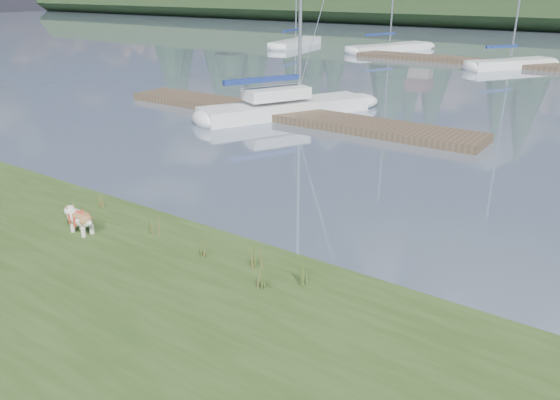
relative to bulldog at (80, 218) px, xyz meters
The scene contains 15 objects.
ground 33.22m from the bulldog, 88.67° to the left, with size 200.00×200.00×0.00m, color slate.
bulldog is the anchor object (origin of this frame).
sailboat_main 13.46m from the bulldog, 103.70° to the left, with size 5.16×8.12×11.96m.
dock_near 12.63m from the bulldog, 104.81° to the left, with size 16.00×2.00×0.30m, color #4C3D2C.
dock_far 33.32m from the bulldog, 85.23° to the left, with size 26.00×2.20×0.30m, color #4C3D2C.
sailboat_bg_0 40.79m from the bulldog, 116.50° to the left, with size 2.94×8.74×12.38m.
sailboat_bg_1 38.62m from the bulldog, 103.97° to the left, with size 4.99×8.99×13.28m.
sailboat_bg_2 32.75m from the bulldog, 87.94° to the left, with size 5.16×6.67×10.78m.
weed_0 1.51m from the bulldog, 30.45° to the left, with size 0.17×0.14×0.54m.
weed_1 2.82m from the bulldog, 12.87° to the left, with size 0.17×0.14×0.47m.
weed_2 4.40m from the bulldog, ahead, with size 0.17×0.14×0.62m.
weed_3 1.36m from the bulldog, 125.47° to the left, with size 0.17×0.14×0.51m.
weed_4 3.91m from the bulldog, 12.22° to the left, with size 0.17×0.14×0.51m.
weed_5 4.92m from the bulldog, ahead, with size 0.17×0.14×0.70m.
mud_lip 1.88m from the bulldog, 64.28° to the left, with size 60.00×0.50×0.14m, color #33281C.
Camera 1 is at (8.32, -9.23, 5.07)m, focal length 35.00 mm.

